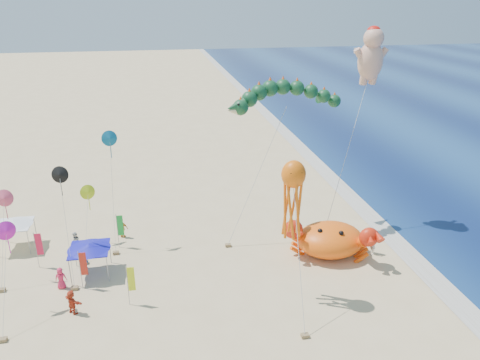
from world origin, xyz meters
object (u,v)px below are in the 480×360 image
Objects in this scene: crab_inflatable at (331,239)px; canopy_blue at (89,247)px; octopus_kite at (293,194)px; canopy_white at (13,223)px; dragon_kite at (285,100)px; cherub_kite at (371,54)px.

crab_inflatable is 19.63m from canopy_blue.
canopy_white is at bearing 152.76° from octopus_kite.
canopy_white is at bearing 177.44° from dragon_kite.
dragon_kite is (-2.95, 5.10, 10.83)m from crab_inflatable.
canopy_blue is (-24.88, -6.06, -13.29)m from cherub_kite.
cherub_kite is 17.31m from octopus_kite.
octopus_kite is at bearing -102.03° from dragon_kite.
octopus_kite is 3.19× the size of canopy_blue.
crab_inflatable is 9.64m from octopus_kite.
crab_inflatable is 2.44× the size of canopy_white.
dragon_kite is 25.48m from canopy_white.
canopy_blue is 1.04× the size of canopy_white.
crab_inflatable is 0.57× the size of dragon_kite.
octopus_kite is (-5.06, -4.84, 6.61)m from crab_inflatable.
dragon_kite is 19.85m from canopy_blue.
dragon_kite is 4.31× the size of canopy_white.
canopy_blue is at bearing 177.95° from crab_inflatable.
octopus_kite reaches higher than crab_inflatable.
dragon_kite is 4.14× the size of canopy_blue.
octopus_kite is at bearing -27.24° from canopy_white.
cherub_kite is (8.23, 1.66, 3.41)m from dragon_kite.
cherub_kite is (5.28, 6.76, 14.24)m from crab_inflatable.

